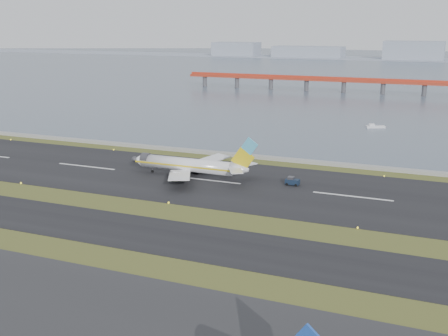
{
  "coord_description": "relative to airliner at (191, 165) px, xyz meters",
  "views": [
    {
      "loc": [
        61.4,
        -106.34,
        41.96
      ],
      "look_at": [
        8.46,
        22.0,
        6.25
      ],
      "focal_mm": 45.0,
      "sensor_mm": 36.0,
      "label": 1
    }
  ],
  "objects": [
    {
      "name": "ground",
      "position": [
        5.42,
        -31.35,
        -3.46
      ],
      "size": [
        1000.0,
        1000.0,
        0.0
      ],
      "primitive_type": "plane",
      "color": "#3B4B1B",
      "rests_on": "ground"
    },
    {
      "name": "taxiway_strip",
      "position": [
        5.42,
        -43.35,
        -3.41
      ],
      "size": [
        1000.0,
        18.0,
        0.1
      ],
      "primitive_type": "cube",
      "color": "black",
      "rests_on": "ground"
    },
    {
      "name": "runway_strip",
      "position": [
        5.42,
        -1.35,
        -3.41
      ],
      "size": [
        1000.0,
        45.0,
        0.1
      ],
      "primitive_type": "cube",
      "color": "black",
      "rests_on": "ground"
    },
    {
      "name": "seawall",
      "position": [
        5.42,
        28.65,
        -2.96
      ],
      "size": [
        1000.0,
        2.5,
        1.0
      ],
      "primitive_type": "cube",
      "color": "gray",
      "rests_on": "ground"
    },
    {
      "name": "bay_water",
      "position": [
        5.42,
        428.65,
        -3.46
      ],
      "size": [
        1400.0,
        800.0,
        1.3
      ],
      "primitive_type": "cube",
      "color": "#4B586C",
      "rests_on": "ground"
    },
    {
      "name": "red_pier",
      "position": [
        25.42,
        218.65,
        3.82
      ],
      "size": [
        260.0,
        5.0,
        10.2
      ],
      "color": "#B6351F",
      "rests_on": "ground"
    },
    {
      "name": "far_shoreline",
      "position": [
        19.04,
        588.65,
        2.61
      ],
      "size": [
        1400.0,
        80.0,
        60.5
      ],
      "color": "#929BAD",
      "rests_on": "ground"
    },
    {
      "name": "airliner",
      "position": [
        0.0,
        0.0,
        0.0
      ],
      "size": [
        38.52,
        32.89,
        12.8
      ],
      "color": "white",
      "rests_on": "ground"
    },
    {
      "name": "pushback_tug",
      "position": [
        28.62,
        2.79,
        -2.32
      ],
      "size": [
        3.7,
        2.24,
        2.34
      ],
      "rotation": [
        0.0,
        0.0,
        -0.02
      ],
      "color": "#121F33",
      "rests_on": "ground"
    },
    {
      "name": "workboat_near",
      "position": [
        37.12,
        98.94,
        -2.87
      ],
      "size": [
        8.0,
        5.32,
        1.86
      ],
      "rotation": [
        0.0,
        0.0,
        0.42
      ],
      "color": "silver",
      "rests_on": "ground"
    }
  ]
}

